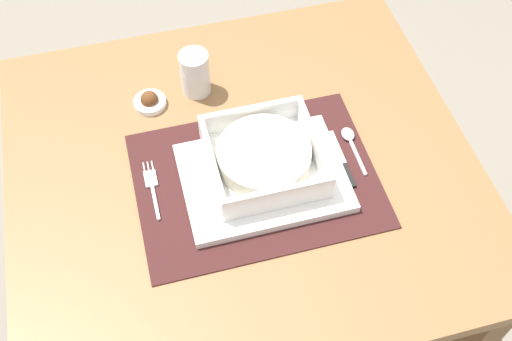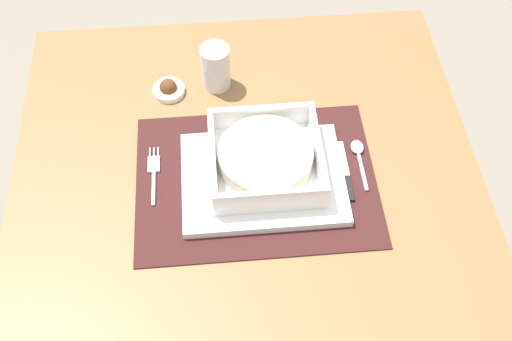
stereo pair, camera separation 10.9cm
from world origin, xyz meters
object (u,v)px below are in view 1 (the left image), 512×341
object	(u,v)px
fork	(152,185)
condiment_saucer	(150,101)
spoon	(350,139)
porridge_bowl	(264,158)
drinking_glass	(195,75)
dining_table	(243,197)
butter_knife	(342,162)

from	to	relation	value
fork	condiment_saucer	bearing A→B (deg)	82.00
fork	spoon	xyz separation A→B (m)	(0.38, 0.01, 0.00)
porridge_bowl	drinking_glass	distance (m)	0.24
spoon	condiment_saucer	world-z (taller)	condiment_saucer
fork	condiment_saucer	world-z (taller)	condiment_saucer
dining_table	spoon	bearing A→B (deg)	0.77
fork	dining_table	bearing A→B (deg)	1.98
porridge_bowl	butter_knife	size ratio (longest dim) A/B	1.47
dining_table	fork	bearing A→B (deg)	-178.06
fork	spoon	bearing A→B (deg)	1.33
dining_table	butter_knife	world-z (taller)	butter_knife
porridge_bowl	butter_knife	world-z (taller)	porridge_bowl
spoon	butter_knife	xyz separation A→B (m)	(-0.03, -0.05, -0.00)
drinking_glass	fork	bearing A→B (deg)	-120.41
dining_table	porridge_bowl	xyz separation A→B (m)	(0.03, -0.02, 0.15)
butter_knife	drinking_glass	world-z (taller)	drinking_glass
fork	drinking_glass	bearing A→B (deg)	59.64
porridge_bowl	spoon	bearing A→B (deg)	8.63
dining_table	condiment_saucer	distance (m)	0.26
porridge_bowl	spoon	xyz separation A→B (m)	(0.17, 0.03, -0.04)
spoon	porridge_bowl	bearing A→B (deg)	-175.08
fork	spoon	distance (m)	0.38
fork	spoon	world-z (taller)	spoon
dining_table	condiment_saucer	bearing A→B (deg)	126.19
fork	drinking_glass	size ratio (longest dim) A/B	1.36
porridge_bowl	fork	world-z (taller)	porridge_bowl
butter_knife	drinking_glass	distance (m)	0.34
porridge_bowl	spoon	size ratio (longest dim) A/B	1.74
fork	condiment_saucer	distance (m)	0.20
drinking_glass	butter_knife	bearing A→B (deg)	-48.59
porridge_bowl	fork	distance (m)	0.21
spoon	condiment_saucer	xyz separation A→B (m)	(-0.35, 0.19, 0.00)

